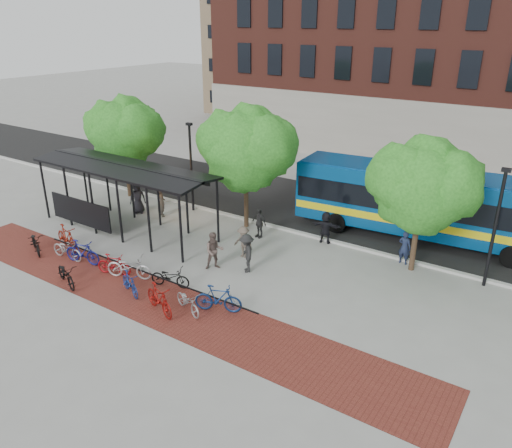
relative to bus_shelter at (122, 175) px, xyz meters
The scene contains 32 objects.
ground 8.68m from the bus_shelter, ahead, with size 160.00×160.00×0.00m, color #9E9E99.
asphalt_street 12.12m from the bus_shelter, 46.19° to the left, with size 160.00×8.00×0.01m, color black.
curb 9.74m from the bus_shelter, 28.84° to the left, with size 160.00×0.25×0.12m, color #B7B7B2.
brick_strip 8.19m from the bus_shelter, 36.40° to the right, with size 24.00×3.00×0.01m, color maroon.
bike_rack_rail 6.74m from the bus_shelter, 36.84° to the right, with size 12.00×0.05×0.95m, color black.
bus_shelter is the anchor object (origin of this frame).
tree_a 5.52m from the bus_shelter, 134.60° to the left, with size 4.90×4.00×6.18m.
tree_b 6.64m from the bus_shelter, 36.21° to the left, with size 5.15×4.20×6.47m.
tree_c 14.77m from the bus_shelter, 15.06° to the left, with size 4.66×3.80×5.92m.
lamp_post_left 4.24m from the bus_shelter, 74.47° to the left, with size 0.35×0.20×5.12m.
lamp_post_right 17.61m from the bus_shelter, 13.39° to the left, with size 0.35×0.20×5.12m.
bus 15.49m from the bus_shelter, 29.11° to the left, with size 13.25×4.00×3.52m.
bike_0 5.30m from the bus_shelter, 107.92° to the right, with size 0.67×1.93×1.01m, color black.
bike_1 4.18m from the bus_shelter, 98.35° to the right, with size 0.56×2.00×1.20m, color maroon.
bike_2 4.80m from the bus_shelter, 83.94° to the right, with size 0.65×1.87×0.98m, color #9A9A9C.
bike_3 4.88m from the bus_shelter, 70.47° to the right, with size 0.53×1.89×1.13m, color navy.
bike_4 6.66m from the bus_shelter, 66.46° to the right, with size 0.66×1.88×0.99m, color black.
bike_5 5.79m from the bus_shelter, 48.84° to the right, with size 0.46×1.62×0.97m, color #9E0E14.
bike_6 6.17m from the bus_shelter, 41.74° to the right, with size 0.72×2.05×1.08m, color #BDBDBF.
bike_7 7.49m from the bus_shelter, 41.72° to the right, with size 0.46×1.61×0.97m, color navy.
bike_8 7.50m from the bus_shelter, 28.29° to the right, with size 0.60×1.72×0.90m, color black.
bike_9 9.14m from the bus_shelter, 34.88° to the right, with size 0.55×1.93×1.16m, color maroon.
bike_10 9.57m from the bus_shelter, 28.51° to the right, with size 0.58×1.67×0.88m, color #99999B.
bike_11 10.10m from the bus_shelter, 22.46° to the right, with size 0.53×1.86×1.12m, color navy.
pedestrian_0 3.14m from the bus_shelter, 121.32° to the left, with size 0.89×0.58×1.81m, color black.
pedestrian_1 3.23m from the bus_shelter, 83.29° to the left, with size 0.61×0.40×1.68m, color #38322D.
pedestrian_3 7.52m from the bus_shelter, ahead, with size 1.00×0.57×1.54m, color brown.
pedestrian_4 7.47m from the bus_shelter, 24.70° to the left, with size 0.92×0.38×1.56m, color #2B2B2B.
pedestrian_5 10.74m from the bus_shelter, 24.02° to the left, with size 1.51×0.48×1.63m, color black.
pedestrian_7 14.41m from the bus_shelter, 17.06° to the left, with size 0.59×0.38×1.61m, color #1C2643.
pedestrian_8 7.14m from the bus_shelter, ahead, with size 0.85×0.66×1.74m, color brown.
pedestrian_9 8.37m from the bus_shelter, ahead, with size 1.14×0.66×1.77m, color black.
Camera 1 is at (11.26, -17.08, 10.47)m, focal length 35.00 mm.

